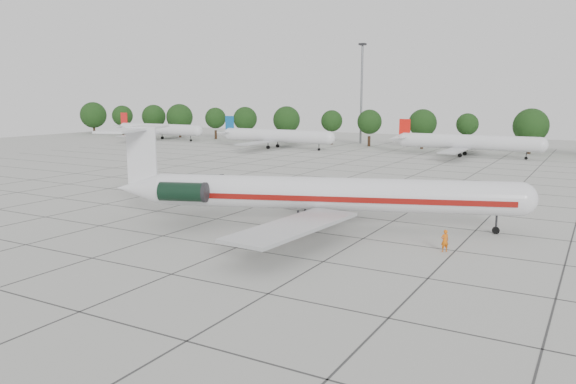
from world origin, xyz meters
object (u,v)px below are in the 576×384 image
Objects in this scene: bg_airliner_b at (276,136)px; floodlight_mast at (362,88)px; main_airliner at (308,193)px; ground_crew at (445,241)px; bg_airliner_c at (467,142)px; bg_airliner_a at (159,129)px.

bg_airliner_b is 1.11× the size of floodlight_mast.
floodlight_mast is (-31.68, 90.44, 10.97)m from main_airliner.
ground_crew is 74.92m from bg_airliner_c.
ground_crew is at bearing -79.16° from bg_airliner_c.
main_airliner is 1.38× the size of bg_airliner_c.
floodlight_mast is at bearing 17.60° from bg_airliner_a.
bg_airliner_a is 85.14m from bg_airliner_c.
main_airliner reaches higher than bg_airliner_b.
bg_airliner_a is 42.33m from bg_airliner_b.
bg_airliner_b is at bearing -93.37° from ground_crew.
bg_airliner_a is at bearing 178.67° from bg_airliner_c.
main_airliner reaches higher than bg_airliner_a.
ground_crew is at bearing -37.29° from bg_airliner_a.
ground_crew is 124.71m from bg_airliner_a.
ground_crew is at bearing -50.53° from bg_airliner_b.
main_airliner is 13.97m from ground_crew.
bg_airliner_a is 1.11× the size of floodlight_mast.
bg_airliner_c is (43.21, 3.96, 0.00)m from bg_airliner_b.
bg_airliner_a is at bearing -162.40° from floodlight_mast.
main_airliner is at bearing -52.08° from ground_crew.
bg_airliner_b is 1.00× the size of bg_airliner_c.
floodlight_mast is (53.94, 17.11, 11.37)m from bg_airliner_a.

